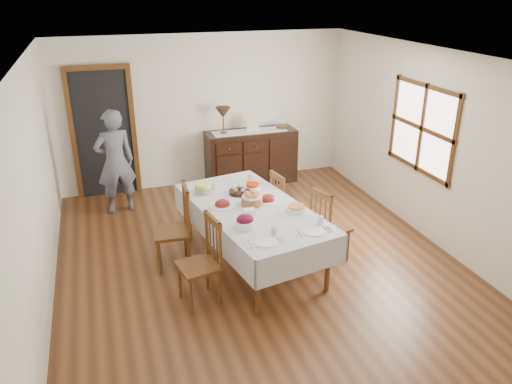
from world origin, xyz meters
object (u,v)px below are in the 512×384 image
object	(u,v)px
dining_table	(252,214)
sideboard	(251,157)
chair_left_far	(176,227)
person	(115,159)
chair_right_near	(327,225)
chair_right_far	(285,203)
table_lamp	(223,113)
chair_left_near	(203,260)

from	to	relation	value
dining_table	sideboard	xyz separation A→B (m)	(0.84, 2.71, -0.22)
chair_left_far	person	distance (m)	2.02
dining_table	chair_right_near	distance (m)	0.98
chair_right_far	table_lamp	xyz separation A→B (m)	(-0.34, 2.06, 0.83)
chair_right_far	table_lamp	world-z (taller)	table_lamp
chair_right_far	sideboard	world-z (taller)	sideboard
chair_left_far	chair_left_near	bearing A→B (deg)	13.43
chair_left_far	person	bearing A→B (deg)	-159.54
dining_table	chair_left_far	distance (m)	0.96
chair_left_near	chair_left_far	bearing A→B (deg)	179.50
dining_table	chair_left_near	bearing A→B (deg)	-152.53
dining_table	chair_left_near	xyz separation A→B (m)	(-0.77, -0.60, -0.19)
chair_left_far	chair_right_near	distance (m)	1.91
dining_table	chair_right_far	xyz separation A→B (m)	(0.69, 0.64, -0.23)
dining_table	chair_right_far	world-z (taller)	chair_right_far
dining_table	chair_right_near	world-z (taller)	chair_right_near
sideboard	table_lamp	xyz separation A→B (m)	(-0.50, -0.01, 0.83)
sideboard	chair_right_near	bearing A→B (deg)	-88.26
table_lamp	sideboard	bearing A→B (deg)	1.01
chair_right_far	person	distance (m)	2.70
chair_left_far	chair_right_far	bearing A→B (deg)	106.90
chair_left_far	dining_table	bearing A→B (deg)	78.09
dining_table	chair_left_far	bearing A→B (deg)	154.02
chair_left_near	person	xyz separation A→B (m)	(-0.74, 2.76, 0.36)
chair_right_near	person	distance (m)	3.43
chair_left_far	chair_right_far	xyz separation A→B (m)	(1.61, 0.39, -0.07)
chair_left_far	sideboard	xyz separation A→B (m)	(1.76, 2.46, -0.07)
sideboard	person	distance (m)	2.45
sideboard	table_lamp	distance (m)	0.97
chair_right_near	chair_right_far	bearing A→B (deg)	-0.93
chair_right_near	chair_right_far	distance (m)	0.91
dining_table	chair_left_near	distance (m)	0.99
chair_right_near	table_lamp	world-z (taller)	table_lamp
sideboard	dining_table	bearing A→B (deg)	-107.30
dining_table	sideboard	bearing A→B (deg)	61.88
chair_right_far	table_lamp	bearing A→B (deg)	-0.42
chair_left_near	sideboard	distance (m)	3.68
chair_left_far	sideboard	size ratio (longest dim) A/B	0.68
dining_table	chair_right_far	distance (m)	0.96
dining_table	sideboard	size ratio (longest dim) A/B	1.57
dining_table	person	world-z (taller)	person
chair_left_far	chair_right_near	xyz separation A→B (m)	(1.85, -0.48, -0.03)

